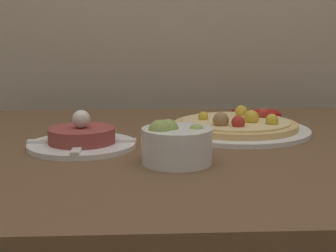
{
  "coord_description": "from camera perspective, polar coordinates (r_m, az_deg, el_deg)",
  "views": [
    {
      "loc": [
        -0.11,
        -0.47,
        0.97
      ],
      "look_at": [
        -0.06,
        0.41,
        0.8
      ],
      "focal_mm": 50.0,
      "sensor_mm": 36.0,
      "label": 1
    }
  ],
  "objects": [
    {
      "name": "napkin",
      "position": [
        1.3,
        10.66,
        1.56
      ],
      "size": [
        0.12,
        0.08,
        0.01
      ],
      "color": "red",
      "rests_on": "dining_table"
    },
    {
      "name": "small_bowl",
      "position": [
        0.78,
        0.94,
        -2.17
      ],
      "size": [
        0.12,
        0.12,
        0.08
      ],
      "color": "white",
      "rests_on": "dining_table"
    },
    {
      "name": "tartare_plate",
      "position": [
        0.91,
        -10.44,
        -1.57
      ],
      "size": [
        0.21,
        0.21,
        0.07
      ],
      "color": "white",
      "rests_on": "dining_table"
    },
    {
      "name": "dining_table",
      "position": [
        0.98,
        3.6,
        -8.21
      ],
      "size": [
        1.08,
        0.88,
        0.76
      ],
      "color": "brown",
      "rests_on": "ground_plane"
    },
    {
      "name": "pizza_plate",
      "position": [
        1.05,
        8.27,
        -0.04
      ],
      "size": [
        0.33,
        0.33,
        0.05
      ],
      "color": "white",
      "rests_on": "dining_table"
    }
  ]
}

